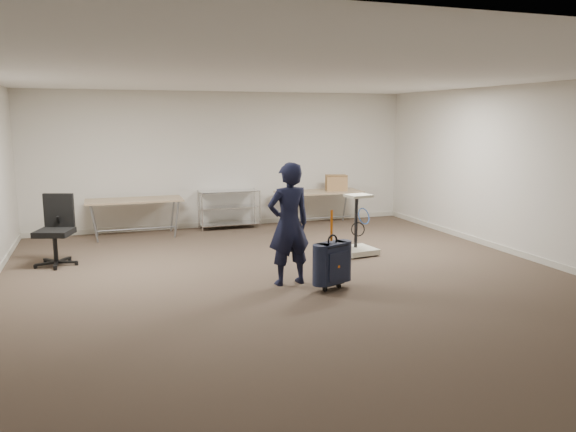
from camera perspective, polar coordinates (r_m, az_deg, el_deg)
name	(u,v)px	position (r m, az deg, el deg)	size (l,w,h in m)	color
ground	(297,284)	(7.81, 0.96, -6.88)	(9.00, 9.00, 0.00)	#3F3326
room_shell	(269,257)	(9.06, -1.99, -4.19)	(8.00, 9.00, 9.00)	silver
folding_table_left	(134,202)	(11.12, -15.34, 1.38)	(1.80, 0.75, 0.73)	#947F5A
folding_table_right	(319,194)	(11.95, 3.16, 2.29)	(1.80, 0.75, 0.73)	#947F5A
wire_shelf	(229,207)	(11.66, -6.01, 0.88)	(1.22, 0.47, 0.80)	silver
person	(289,224)	(7.60, 0.08, -0.83)	(0.61, 0.40, 1.68)	black
suitcase	(332,263)	(7.45, 4.50, -4.80)	(0.45, 0.35, 1.08)	black
office_chair	(56,244)	(9.44, -22.48, -2.62)	(0.66, 0.67, 1.09)	black
equipment_cart	(358,239)	(9.46, 7.09, -2.31)	(0.62, 0.62, 1.01)	beige
cardboard_box	(336,183)	(12.08, 4.93, 3.39)	(0.44, 0.33, 0.33)	#A4854C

